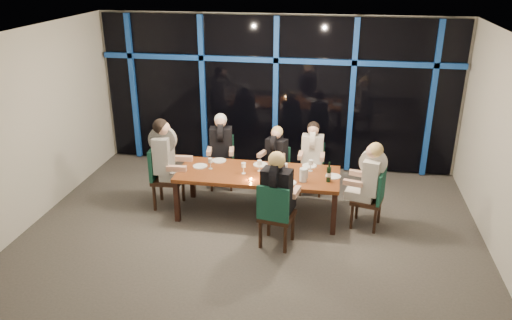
# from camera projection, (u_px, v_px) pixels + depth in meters

# --- Properties ---
(room) EXTENTS (7.04, 7.00, 3.02)m
(room) POSITION_uv_depth(u_px,v_px,m) (249.00, 110.00, 6.79)
(room) COLOR #534E49
(room) RESTS_ON ground
(window_wall) EXTENTS (6.86, 0.43, 2.94)m
(window_wall) POSITION_uv_depth(u_px,v_px,m) (277.00, 91.00, 9.65)
(window_wall) COLOR black
(window_wall) RESTS_ON ground
(dining_table) EXTENTS (2.60, 1.00, 0.75)m
(dining_table) POSITION_uv_depth(u_px,v_px,m) (258.00, 176.00, 8.03)
(dining_table) COLOR brown
(dining_table) RESTS_ON ground
(chair_far_left) EXTENTS (0.51, 0.51, 0.95)m
(chair_far_left) POSITION_uv_depth(u_px,v_px,m) (222.00, 159.00, 9.14)
(chair_far_left) COLOR black
(chair_far_left) RESTS_ON ground
(chair_far_mid) EXTENTS (0.50, 0.50, 0.85)m
(chair_far_mid) POSITION_uv_depth(u_px,v_px,m) (277.00, 167.00, 8.92)
(chair_far_mid) COLOR black
(chair_far_mid) RESTS_ON ground
(chair_far_right) EXTENTS (0.43, 0.43, 0.91)m
(chair_far_right) POSITION_uv_depth(u_px,v_px,m) (312.00, 165.00, 8.93)
(chair_far_right) COLOR black
(chair_far_right) RESTS_ON ground
(chair_end_left) EXTENTS (0.52, 0.52, 1.06)m
(chair_end_left) POSITION_uv_depth(u_px,v_px,m) (162.00, 174.00, 8.36)
(chair_end_left) COLOR black
(chair_end_left) RESTS_ON ground
(chair_end_right) EXTENTS (0.54, 0.54, 0.96)m
(chair_end_right) POSITION_uv_depth(u_px,v_px,m) (373.00, 196.00, 7.70)
(chair_end_right) COLOR black
(chair_end_right) RESTS_ON ground
(chair_near_mid) EXTENTS (0.55, 0.55, 1.02)m
(chair_near_mid) POSITION_uv_depth(u_px,v_px,m) (275.00, 213.00, 7.14)
(chair_near_mid) COLOR black
(chair_near_mid) RESTS_ON ground
(diner_far_left) EXTENTS (0.52, 0.63, 0.93)m
(diner_far_left) POSITION_uv_depth(u_px,v_px,m) (221.00, 141.00, 8.92)
(diner_far_left) COLOR black
(diner_far_left) RESTS_ON ground
(diner_far_mid) EXTENTS (0.51, 0.58, 0.83)m
(diner_far_mid) POSITION_uv_depth(u_px,v_px,m) (276.00, 150.00, 8.73)
(diner_far_mid) COLOR black
(diner_far_mid) RESTS_ON ground
(diner_far_right) EXTENTS (0.45, 0.56, 0.88)m
(diner_far_right) POSITION_uv_depth(u_px,v_px,m) (312.00, 148.00, 8.72)
(diner_far_right) COLOR silver
(diner_far_right) RESTS_ON ground
(diner_end_left) EXTENTS (0.67, 0.54, 1.03)m
(diner_end_left) POSITION_uv_depth(u_px,v_px,m) (166.00, 151.00, 8.19)
(diner_end_left) COLOR black
(diner_end_left) RESTS_ON ground
(diner_end_right) EXTENTS (0.65, 0.55, 0.94)m
(diner_end_right) POSITION_uv_depth(u_px,v_px,m) (370.00, 173.00, 7.58)
(diner_end_right) COLOR silver
(diner_end_right) RESTS_ON ground
(diner_near_mid) EXTENTS (0.55, 0.67, 0.99)m
(diner_near_mid) POSITION_uv_depth(u_px,v_px,m) (278.00, 185.00, 7.06)
(diner_near_mid) COLOR black
(diner_near_mid) RESTS_ON ground
(plate_far_left) EXTENTS (0.24, 0.24, 0.01)m
(plate_far_left) POSITION_uv_depth(u_px,v_px,m) (219.00, 161.00, 8.46)
(plate_far_left) COLOR white
(plate_far_left) RESTS_ON dining_table
(plate_far_mid) EXTENTS (0.24, 0.24, 0.01)m
(plate_far_mid) POSITION_uv_depth(u_px,v_px,m) (260.00, 165.00, 8.29)
(plate_far_mid) COLOR white
(plate_far_mid) RESTS_ON dining_table
(plate_far_right) EXTENTS (0.24, 0.24, 0.01)m
(plate_far_right) POSITION_uv_depth(u_px,v_px,m) (309.00, 166.00, 8.25)
(plate_far_right) COLOR white
(plate_far_right) RESTS_ON dining_table
(plate_end_left) EXTENTS (0.24, 0.24, 0.01)m
(plate_end_left) POSITION_uv_depth(u_px,v_px,m) (200.00, 166.00, 8.23)
(plate_end_left) COLOR white
(plate_end_left) RESTS_ON dining_table
(plate_end_right) EXTENTS (0.24, 0.24, 0.01)m
(plate_end_right) POSITION_uv_depth(u_px,v_px,m) (333.00, 176.00, 7.85)
(plate_end_right) COLOR white
(plate_end_right) RESTS_ON dining_table
(plate_near_mid) EXTENTS (0.24, 0.24, 0.01)m
(plate_near_mid) POSITION_uv_depth(u_px,v_px,m) (289.00, 183.00, 7.63)
(plate_near_mid) COLOR white
(plate_near_mid) RESTS_ON dining_table
(wine_bottle) EXTENTS (0.07, 0.07, 0.33)m
(wine_bottle) POSITION_uv_depth(u_px,v_px,m) (329.00, 174.00, 7.64)
(wine_bottle) COLOR black
(wine_bottle) RESTS_ON dining_table
(water_pitcher) EXTENTS (0.13, 0.12, 0.21)m
(water_pitcher) POSITION_uv_depth(u_px,v_px,m) (303.00, 175.00, 7.66)
(water_pitcher) COLOR white
(water_pitcher) RESTS_ON dining_table
(tea_light) EXTENTS (0.04, 0.04, 0.03)m
(tea_light) POSITION_uv_depth(u_px,v_px,m) (251.00, 179.00, 7.73)
(tea_light) COLOR #F2A448
(tea_light) RESTS_ON dining_table
(wine_glass_a) EXTENTS (0.07, 0.07, 0.18)m
(wine_glass_a) POSITION_uv_depth(u_px,v_px,m) (244.00, 166.00, 7.93)
(wine_glass_a) COLOR silver
(wine_glass_a) RESTS_ON dining_table
(wine_glass_b) EXTENTS (0.07, 0.07, 0.18)m
(wine_glass_b) POSITION_uv_depth(u_px,v_px,m) (259.00, 163.00, 8.02)
(wine_glass_b) COLOR silver
(wine_glass_b) RESTS_ON dining_table
(wine_glass_c) EXTENTS (0.07, 0.07, 0.18)m
(wine_glass_c) POSITION_uv_depth(u_px,v_px,m) (285.00, 166.00, 7.90)
(wine_glass_c) COLOR white
(wine_glass_c) RESTS_ON dining_table
(wine_glass_d) EXTENTS (0.07, 0.07, 0.18)m
(wine_glass_d) POSITION_uv_depth(u_px,v_px,m) (210.00, 161.00, 8.10)
(wine_glass_d) COLOR silver
(wine_glass_d) RESTS_ON dining_table
(wine_glass_e) EXTENTS (0.07, 0.07, 0.19)m
(wine_glass_e) POSITION_uv_depth(u_px,v_px,m) (311.00, 163.00, 8.01)
(wine_glass_e) COLOR silver
(wine_glass_e) RESTS_ON dining_table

